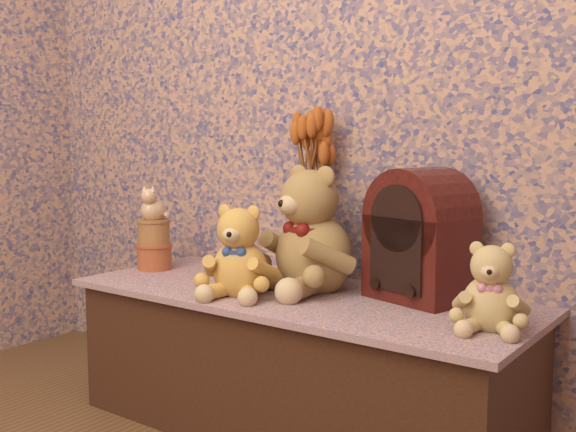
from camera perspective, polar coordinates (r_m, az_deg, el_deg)
name	(u,v)px	position (r m, az deg, el deg)	size (l,w,h in m)	color
display_shelf	(298,362)	(2.15, 0.81, -12.18)	(1.45, 0.58, 0.44)	#3D4B7D
teddy_large	(314,223)	(2.09, 2.19, -0.62)	(0.33, 0.39, 0.42)	olive
teddy_medium	(240,247)	(2.04, -4.05, -2.58)	(0.23, 0.28, 0.29)	#CD8839
teddy_small	(491,282)	(1.74, 16.72, -5.37)	(0.18, 0.22, 0.23)	tan
cathedral_radio	(421,234)	(2.00, 11.09, -1.50)	(0.28, 0.20, 0.39)	#370F0A
ceramic_vase	(315,250)	(2.25, 2.28, -2.88)	(0.12, 0.12, 0.20)	tan
dried_stalks	(315,161)	(2.22, 2.32, 4.65)	(0.20, 0.20, 0.39)	#AF511C
biscuit_tin_lower	(154,257)	(2.49, -11.17, -3.39)	(0.12, 0.12, 0.09)	#BE7437
biscuit_tin_upper	(154,232)	(2.48, -11.21, -1.36)	(0.11, 0.11, 0.09)	tan
cat_figurine	(153,202)	(2.47, -11.27, 1.14)	(0.09, 0.10, 0.13)	silver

